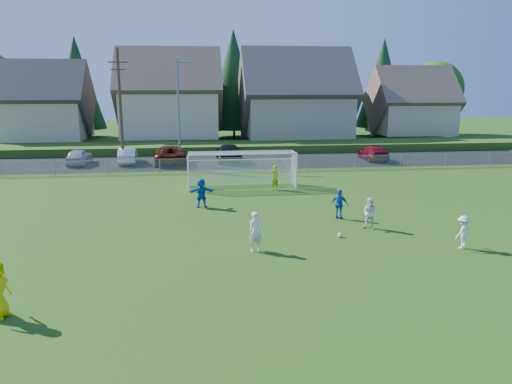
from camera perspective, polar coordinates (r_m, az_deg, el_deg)
The scene contains 21 objects.
ground at distance 19.41m, azimuth 2.92°, elevation -9.12°, with size 160.00×160.00×0.00m, color #193D0C.
asphalt_lot at distance 45.94m, azimuth -2.97°, elevation 3.49°, with size 60.00×60.00×0.00m, color black.
grass_embankment at distance 53.29m, azimuth -3.55°, elevation 5.15°, with size 70.00×6.00×0.80m, color #1E420F.
soccer_ball at distance 23.81m, azimuth 9.57°, elevation -4.88°, with size 0.22×0.22×0.22m, color white.
player_white_a at distance 21.41m, azimuth -0.03°, elevation -4.56°, with size 0.63×0.41×1.73m, color white.
player_white_b at distance 25.24m, azimuth 12.95°, elevation -2.43°, with size 0.77×0.60×1.58m, color white.
player_white_c at distance 23.61m, azimuth 22.58°, elevation -4.25°, with size 0.95×0.55×1.47m, color white.
player_blue_a at distance 26.85m, azimuth 9.53°, elevation -1.38°, with size 0.93×0.39×1.59m, color #1251A9.
player_blue_b at distance 29.09m, azimuth -6.27°, elevation -0.09°, with size 1.59×0.51×1.71m, color #1251A9.
goalkeeper at distance 33.66m, azimuth 2.15°, elevation 1.67°, with size 0.62×0.40×1.69m, color #AAD018.
car_a at distance 46.85m, azimuth -19.57°, elevation 3.83°, with size 1.66×4.12×1.40m, color #ADB0B5.
car_b at distance 46.15m, azimuth -14.44°, elevation 4.04°, with size 1.49×4.27×1.41m, color white.
car_c at distance 45.39m, azimuth -9.77°, elevation 4.25°, with size 2.68×5.82×1.62m, color #561709.
car_d at distance 46.05m, azimuth -3.14°, elevation 4.49°, with size 2.20×5.41×1.57m, color black.
car_g at distance 47.99m, azimuth 13.28°, elevation 4.39°, with size 1.94×4.76×1.38m, color maroon.
soccer_goal at distance 34.41m, azimuth -1.64°, elevation 3.23°, with size 7.42×1.90×2.50m.
chainlink_fence at distance 40.43m, azimuth -2.42°, elevation 3.17°, with size 52.06×0.06×1.20m.
streetlight at distance 43.85m, azimuth -8.78°, elevation 9.30°, with size 1.38×0.18×9.00m.
utility_pole at distance 45.26m, azimuth -15.25°, elevation 9.49°, with size 1.60×0.26×10.00m.
houses_row at distance 60.46m, azimuth -2.18°, elevation 12.61°, with size 53.90×11.45×13.27m.
tree_row at distance 66.64m, azimuth -3.46°, elevation 12.21°, with size 65.98×12.36×13.80m.
Camera 1 is at (-3.16, -17.77, 7.12)m, focal length 35.00 mm.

